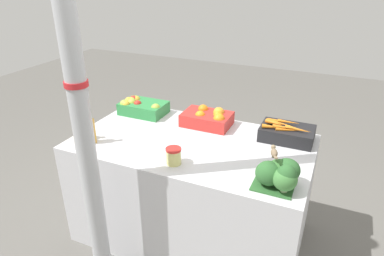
% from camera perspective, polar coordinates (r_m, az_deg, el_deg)
% --- Properties ---
extents(ground_plane, '(10.00, 10.00, 0.00)m').
position_cam_1_polar(ground_plane, '(2.80, 0.00, -16.76)').
color(ground_plane, '#605E59').
extents(market_table, '(1.60, 0.92, 0.79)m').
position_cam_1_polar(market_table, '(2.55, 0.00, -10.13)').
color(market_table, silver).
rests_on(market_table, ground_plane).
extents(support_pole, '(0.12, 0.12, 2.68)m').
position_cam_1_polar(support_pole, '(1.80, -18.71, 6.72)').
color(support_pole, '#B7BABF').
rests_on(support_pole, ground_plane).
extents(apple_crate, '(0.36, 0.24, 0.13)m').
position_cam_1_polar(apple_crate, '(2.80, -8.49, 3.55)').
color(apple_crate, '#2D8442').
rests_on(apple_crate, market_table).
extents(orange_crate, '(0.36, 0.24, 0.13)m').
position_cam_1_polar(orange_crate, '(2.56, 2.73, 1.67)').
color(orange_crate, red).
rests_on(orange_crate, market_table).
extents(carrot_crate, '(0.36, 0.24, 0.14)m').
position_cam_1_polar(carrot_crate, '(2.43, 15.49, -0.72)').
color(carrot_crate, black).
rests_on(carrot_crate, market_table).
extents(broccoli_pile, '(0.24, 0.21, 0.17)m').
position_cam_1_polar(broccoli_pile, '(1.89, 14.48, -7.49)').
color(broccoli_pile, '#2D602D').
rests_on(broccoli_pile, market_table).
extents(juice_bottle_golden, '(0.06, 0.06, 0.23)m').
position_cam_1_polar(juice_bottle_golden, '(2.46, -18.65, 0.24)').
color(juice_bottle_golden, gold).
rests_on(juice_bottle_golden, market_table).
extents(juice_bottle_amber, '(0.06, 0.06, 0.26)m').
position_cam_1_polar(juice_bottle_amber, '(2.38, -16.55, -0.04)').
color(juice_bottle_amber, gold).
rests_on(juice_bottle_amber, market_table).
extents(pickle_jar, '(0.10, 0.10, 0.10)m').
position_cam_1_polar(pickle_jar, '(2.06, -3.08, -4.66)').
color(pickle_jar, '#D1CC75').
rests_on(pickle_jar, market_table).
extents(sparrow_bird, '(0.06, 0.13, 0.05)m').
position_cam_1_polar(sparrow_bird, '(1.86, 13.52, -3.95)').
color(sparrow_bird, '#4C3D2D').
rests_on(sparrow_bird, broccoli_pile).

